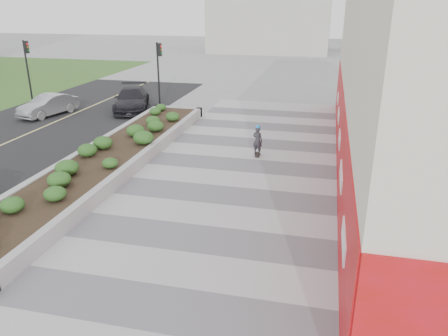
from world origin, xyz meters
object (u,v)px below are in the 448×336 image
(skateboarder, at_px, (258,140))
(traffic_signal_far, at_px, (27,62))
(planter, at_px, (110,155))
(car_dark, at_px, (132,99))
(traffic_signal_near, at_px, (159,66))
(car_silver, at_px, (48,105))

(skateboarder, bearing_deg, traffic_signal_far, 148.68)
(planter, bearing_deg, car_dark, 109.29)
(traffic_signal_far, distance_m, skateboarder, 18.56)
(traffic_signal_near, distance_m, car_silver, 7.23)
(planter, distance_m, traffic_signal_far, 15.00)
(planter, bearing_deg, skateboarder, 23.27)
(traffic_signal_near, height_order, traffic_signal_far, same)
(traffic_signal_far, height_order, skateboarder, traffic_signal_far)
(traffic_signal_near, height_order, car_dark, traffic_signal_near)
(planter, relative_size, traffic_signal_far, 4.29)
(traffic_signal_near, xyz_separation_m, car_dark, (-1.63, -0.90, -2.04))
(traffic_signal_far, height_order, car_silver, traffic_signal_far)
(traffic_signal_near, bearing_deg, skateboarder, -45.98)
(car_silver, height_order, car_dark, car_dark)
(planter, bearing_deg, car_silver, 137.47)
(skateboarder, bearing_deg, planter, -164.25)
(traffic_signal_near, bearing_deg, planter, -80.65)
(traffic_signal_near, xyz_separation_m, traffic_signal_far, (-9.20, -0.50, 0.00))
(traffic_signal_far, bearing_deg, planter, -42.46)
(planter, height_order, skateboarder, skateboarder)
(traffic_signal_far, xyz_separation_m, car_dark, (7.57, -0.40, -2.04))
(skateboarder, height_order, car_dark, skateboarder)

